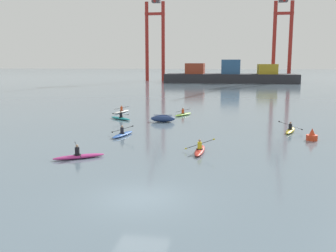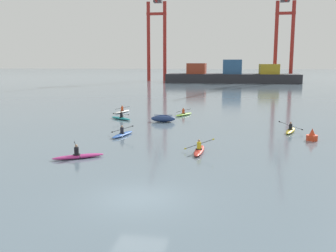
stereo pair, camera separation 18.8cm
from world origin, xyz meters
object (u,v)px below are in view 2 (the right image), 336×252
(kayak_teal, at_px, (121,118))
(kayak_red, at_px, (199,150))
(kayak_blue, at_px, (123,134))
(kayak_yellow, at_px, (291,130))
(kayak_magenta, at_px, (78,156))
(gantry_crane_west_mid, at_px, (285,27))
(gantry_crane_west, at_px, (156,29))
(capsized_dinghy, at_px, (163,119))
(container_barge, at_px, (232,75))
(kayak_white, at_px, (123,111))
(channel_buoy, at_px, (312,136))
(kayak_lime, at_px, (184,114))

(kayak_teal, bearing_deg, kayak_red, -55.20)
(kayak_blue, distance_m, kayak_yellow, 15.21)
(kayak_magenta, bearing_deg, gantry_crane_west_mid, 76.32)
(gantry_crane_west, bearing_deg, kayak_red, -77.14)
(capsized_dinghy, relative_size, kayak_blue, 0.78)
(container_barge, xyz_separation_m, kayak_teal, (-11.99, -84.65, -2.14))
(gantry_crane_west_mid, bearing_deg, kayak_yellow, -96.61)
(gantry_crane_west, distance_m, kayak_yellow, 103.46)
(kayak_teal, relative_size, kayak_white, 0.90)
(gantry_crane_west, bearing_deg, capsized_dinghy, -78.29)
(gantry_crane_west, distance_m, kayak_white, 88.82)
(container_barge, bearing_deg, kayak_yellow, -86.48)
(container_barge, relative_size, gantry_crane_west_mid, 1.15)
(container_barge, xyz_separation_m, channel_buoy, (6.65, -93.31, -1.96))
(gantry_crane_west, height_order, capsized_dinghy, gantry_crane_west)
(gantry_crane_west_mid, distance_m, kayak_blue, 105.08)
(container_barge, distance_m, kayak_teal, 85.52)
(kayak_yellow, bearing_deg, container_barge, 93.52)
(kayak_blue, height_order, kayak_red, kayak_red)
(gantry_crane_west_mid, xyz_separation_m, kayak_blue, (-25.69, -100.34, -17.66))
(kayak_red, distance_m, kayak_lime, 19.05)
(capsized_dinghy, height_order, kayak_blue, kayak_blue)
(gantry_crane_west_mid, distance_m, kayak_yellow, 98.22)
(channel_buoy, relative_size, kayak_blue, 0.29)
(container_barge, bearing_deg, kayak_lime, -93.91)
(gantry_crane_west_mid, xyz_separation_m, kayak_white, (-30.13, -85.21, -17.66))
(gantry_crane_west_mid, distance_m, kayak_teal, 96.99)
(kayak_white, bearing_deg, capsized_dinghy, -45.94)
(kayak_magenta, distance_m, kayak_white, 23.44)
(kayak_lime, bearing_deg, channel_buoy, -47.08)
(gantry_crane_west, distance_m, kayak_magenta, 111.88)
(capsized_dinghy, distance_m, kayak_teal, 5.05)
(kayak_lime, height_order, kayak_white, kayak_lime)
(capsized_dinghy, height_order, kayak_magenta, kayak_magenta)
(gantry_crane_west_mid, relative_size, channel_buoy, 36.34)
(channel_buoy, bearing_deg, gantry_crane_west, 108.13)
(kayak_white, bearing_deg, container_barge, 80.29)
(kayak_lime, distance_m, kayak_magenta, 22.18)
(channel_buoy, xyz_separation_m, kayak_magenta, (-16.41, -8.71, -0.19))
(kayak_lime, bearing_deg, kayak_magenta, -101.10)
(kayak_blue, xyz_separation_m, kayak_magenta, (-0.69, -8.01, 0.00))
(container_barge, bearing_deg, kayak_white, -99.71)
(gantry_crane_west, distance_m, kayak_lime, 91.63)
(kayak_blue, bearing_deg, channel_buoy, 2.57)
(kayak_teal, xyz_separation_m, kayak_yellow, (17.50, -5.00, -0.00))
(kayak_blue, bearing_deg, kayak_red, -35.23)
(kayak_lime, distance_m, kayak_yellow, 14.46)
(kayak_teal, height_order, kayak_yellow, kayak_yellow)
(kayak_red, height_order, kayak_yellow, kayak_red)
(container_barge, distance_m, gantry_crane_west_mid, 23.61)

